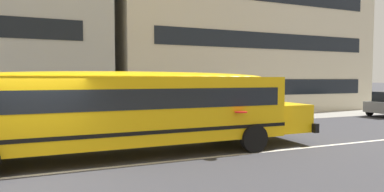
# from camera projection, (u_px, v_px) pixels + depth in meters

# --- Properties ---
(ground_plane) EXTENTS (400.00, 400.00, 0.00)m
(ground_plane) POSITION_uv_depth(u_px,v_px,m) (38.00, 175.00, 8.24)
(ground_plane) COLOR #38383D
(sidewalk_far) EXTENTS (120.00, 3.00, 0.01)m
(sidewalk_far) POSITION_uv_depth(u_px,v_px,m) (50.00, 129.00, 15.67)
(sidewalk_far) COLOR gray
(sidewalk_far) RESTS_ON ground_plane
(lane_centreline) EXTENTS (110.00, 0.16, 0.01)m
(lane_centreline) POSITION_uv_depth(u_px,v_px,m) (38.00, 175.00, 8.24)
(lane_centreline) COLOR silver
(lane_centreline) RESTS_ON ground_plane
(school_bus) EXTENTS (12.21, 2.89, 2.73)m
(school_bus) POSITION_uv_depth(u_px,v_px,m) (137.00, 105.00, 10.39)
(school_bus) COLOR yellow
(school_bus) RESTS_ON ground_plane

